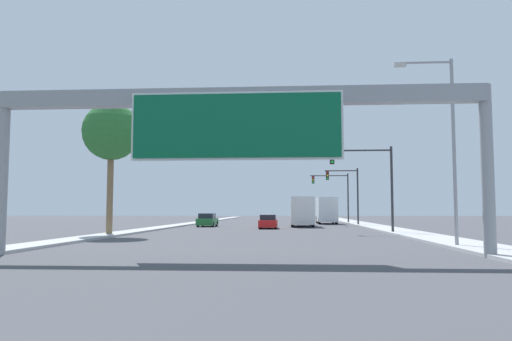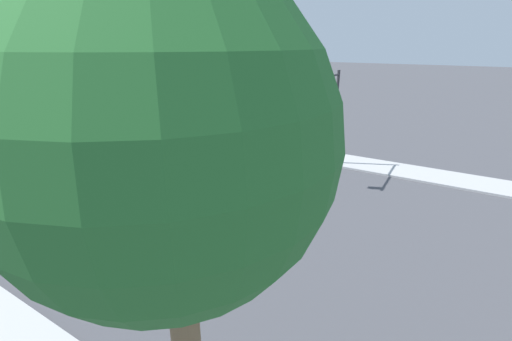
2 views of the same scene
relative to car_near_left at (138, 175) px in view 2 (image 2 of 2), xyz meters
The scene contains 8 objects.
sidewalk_right 16.82m from the car_near_left, 47.99° to the left, with size 3.00×120.00×0.15m.
car_near_left is the anchor object (origin of this frame).
truck_box_primary 7.15m from the car_near_left, 60.36° to the left, with size 2.47×8.57×3.25m.
truck_box_secondary 18.48m from the car_near_left, 67.70° to the left, with size 2.45×7.79×3.46m.
traffic_light_near_intersection 13.49m from the car_near_left, 47.63° to the right, with size 5.20×0.32×6.91m.
traffic_light_mid_block 14.41m from the car_near_left, 49.12° to the left, with size 3.98×0.32×6.83m.
traffic_light_far_intersection 22.60m from the car_near_left, 67.17° to the left, with size 5.34×0.32×6.92m.
palm_tree_background 19.21m from the car_near_left, 127.42° to the right, with size 4.20×4.20×9.69m.
Camera 2 is at (-13.78, 30.28, 8.70)m, focal length 24.00 mm.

